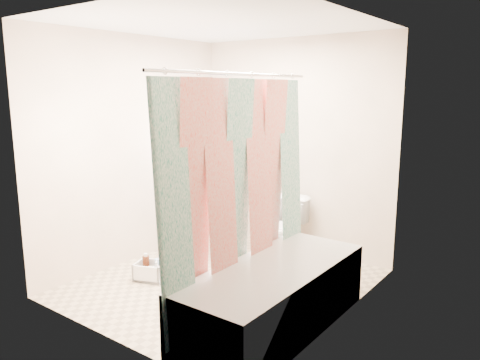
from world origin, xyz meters
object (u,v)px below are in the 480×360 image
Objects in this scene: bathtub at (274,295)px; cleaning_caddy at (151,272)px; toilet at (281,230)px; plumber at (226,174)px.

bathtub is 5.02× the size of cleaning_caddy.
toilet is (-0.74, 1.30, 0.07)m from bathtub.
cleaning_caddy is at bearing 177.18° from bathtub.
plumber is (-0.58, -0.23, 0.59)m from toilet.
bathtub is 1.48m from cleaning_caddy.
plumber is at bearing -161.77° from toilet.
bathtub is at bearing -23.36° from cleaning_caddy.
plumber is 1.32m from cleaning_caddy.
plumber reaches higher than bathtub.
plumber is at bearing 60.77° from cleaning_caddy.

